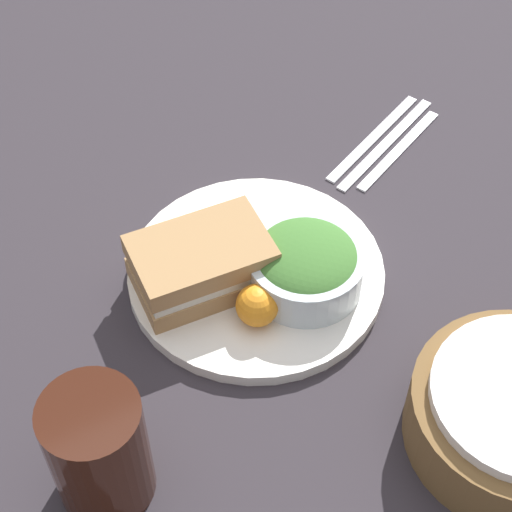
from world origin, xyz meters
TOP-DOWN VIEW (x-y plane):
  - ground_plane at (0.00, 0.00)m, footprint 4.00×4.00m
  - plate at (0.00, 0.00)m, footprint 0.27×0.27m
  - sandwich at (0.06, -0.01)m, footprint 0.14×0.10m
  - salad_bowl at (-0.03, 0.04)m, footprint 0.12×0.12m
  - dressing_cup at (-0.04, -0.04)m, footprint 0.05×0.05m
  - orange_wedge at (0.03, 0.06)m, footprint 0.04×0.04m
  - drink_glass at (0.23, 0.14)m, footprint 0.08×0.08m
  - fork at (-0.23, -0.11)m, footprint 0.18×0.08m
  - knife at (-0.24, -0.10)m, footprint 0.19×0.09m
  - spoon at (-0.25, -0.08)m, footprint 0.16×0.07m

SIDE VIEW (x-z plane):
  - ground_plane at x=0.00m, z-range 0.00..0.00m
  - fork at x=-0.23m, z-range 0.00..0.01m
  - knife at x=-0.24m, z-range 0.00..0.01m
  - spoon at x=-0.25m, z-range 0.00..0.01m
  - plate at x=0.00m, z-range 0.00..0.01m
  - dressing_cup at x=-0.04m, z-range 0.01..0.04m
  - orange_wedge at x=0.03m, z-range 0.01..0.06m
  - salad_bowl at x=-0.03m, z-range 0.01..0.07m
  - sandwich at x=0.06m, z-range 0.01..0.07m
  - drink_glass at x=0.23m, z-range 0.00..0.12m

